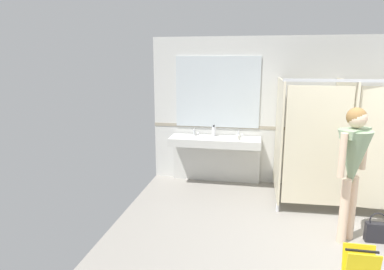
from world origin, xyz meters
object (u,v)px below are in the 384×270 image
person_standing (353,158)px  paper_cup (238,137)px  handbag (377,231)px  soap_dispenser (214,131)px

person_standing → paper_cup: (-1.48, 1.62, -0.16)m
person_standing → handbag: person_standing is taller
paper_cup → handbag: bearing=-40.6°
person_standing → handbag: (0.38, 0.03, -0.95)m
soap_dispenser → paper_cup: bearing=-27.8°
paper_cup → person_standing: bearing=-47.6°
soap_dispenser → person_standing: bearing=-43.9°
handbag → person_standing: bearing=-175.6°
handbag → soap_dispenser: bearing=141.6°
soap_dispenser → handbag: bearing=-38.4°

